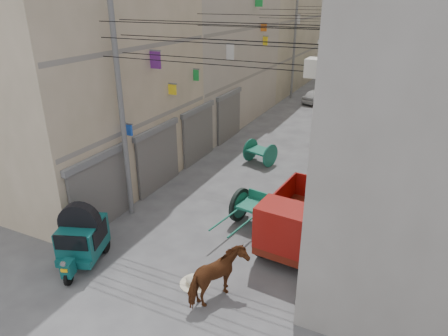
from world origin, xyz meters
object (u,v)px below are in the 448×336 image
Objects in this scene: tonga_cart at (253,209)px; distant_car_green at (331,85)px; auto_rickshaw at (82,236)px; horse at (218,277)px; distant_car_white at (316,96)px; second_cart at (260,152)px; distant_car_grey at (361,80)px; mini_truck at (293,225)px; feed_sack at (195,280)px.

distant_car_green is at bearing 104.72° from tonga_cart.
horse is at bearing -16.93° from auto_rickshaw.
tonga_cart is at bearing 104.03° from distant_car_green.
tonga_cart is 20.13m from distant_car_white.
distant_car_grey is (1.87, 22.76, -0.07)m from second_cart.
distant_car_grey is (-0.67, 32.83, -0.21)m from horse.
auto_rickshaw is 0.73× the size of distant_car_white.
tonga_cart reaches higher than distant_car_green.
mini_truck reaches higher than horse.
horse is at bearing 109.42° from distant_car_white.
distant_car_green reaches higher than distant_car_white.
horse is at bearing -72.26° from tonga_cart.
horse is 0.44× the size of distant_car_green.
auto_rickshaw is 6.90m from mini_truck.
distant_car_green is (1.90, 29.29, -0.34)m from auto_rickshaw.
distant_car_green is at bearing 103.64° from mini_truck.
second_cart is 0.47× the size of distant_car_grey.
mini_truck is 29.63m from distant_car_grey.
auto_rickshaw reaches higher than horse.
mini_truck is 0.92× the size of distant_car_green.
distant_car_white is 0.77× the size of distant_car_green.
tonga_cart is 0.95× the size of distant_car_white.
second_cart is 0.51× the size of distant_car_white.
second_cart is at bearing 57.92° from auto_rickshaw.
mini_truck is 21.39m from distant_car_white.
mini_truck reaches higher than feed_sack.
distant_car_grey is at bearing 62.98° from auto_rickshaw.
distant_car_green is at bearing 93.82° from feed_sack.
distant_car_white is (-4.20, 20.97, -0.45)m from mini_truck.
auto_rickshaw is 1.45× the size of second_cart.
mini_truck is at bearing -19.12° from tonga_cart.
tonga_cart reaches higher than distant_car_white.
distant_car_green is at bearing -79.69° from distant_car_white.
mini_truck reaches higher than distant_car_grey.
distant_car_white is at bearing 106.42° from tonga_cart.
distant_car_grey is at bearing -92.92° from distant_car_white.
tonga_cart reaches higher than second_cart.
feed_sack is at bearing -63.87° from second_cart.
second_cart is at bearing 117.87° from tonga_cart.
distant_car_grey is at bearing -68.92° from horse.
distant_car_grey is (2.34, 8.59, 0.02)m from distant_car_white.
mini_truck is 1.19× the size of distant_car_white.
second_cart is 0.39× the size of distant_car_green.
auto_rickshaw is at bearing -144.58° from mini_truck.
horse is (2.53, -10.07, 0.14)m from second_cart.
second_cart is (2.21, 10.32, -0.31)m from auto_rickshaw.
horse reaches higher than second_cart.
auto_rickshaw is at bearing -171.68° from feed_sack.
distant_car_white is 8.91m from distant_car_grey.
auto_rickshaw is 24.56m from distant_car_white.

